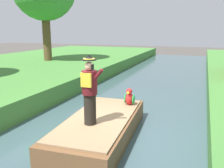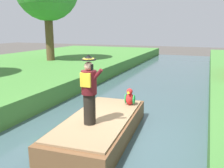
% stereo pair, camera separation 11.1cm
% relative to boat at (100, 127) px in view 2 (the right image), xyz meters
% --- Properties ---
extents(ground_plane, '(80.00, 80.00, 0.00)m').
position_rel_boat_xyz_m(ground_plane, '(0.00, -0.12, -0.40)').
color(ground_plane, '#4C4742').
extents(canal_water, '(5.88, 48.00, 0.10)m').
position_rel_boat_xyz_m(canal_water, '(0.00, -0.12, -0.35)').
color(canal_water, '#3D565B').
rests_on(canal_water, ground).
extents(boat, '(2.09, 4.32, 0.61)m').
position_rel_boat_xyz_m(boat, '(0.00, 0.00, 0.00)').
color(boat, brown).
rests_on(boat, canal_water).
extents(person_pirate, '(0.61, 0.42, 1.85)m').
position_rel_boat_xyz_m(person_pirate, '(-0.04, -0.56, 1.23)').
color(person_pirate, black).
rests_on(person_pirate, boat).
extents(parrot_plush, '(0.36, 0.34, 0.57)m').
position_rel_boat_xyz_m(parrot_plush, '(0.45, 1.40, 0.55)').
color(parrot_plush, red).
rests_on(parrot_plush, boat).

